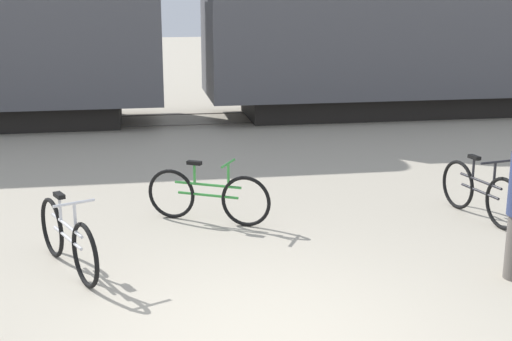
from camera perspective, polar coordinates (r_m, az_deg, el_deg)
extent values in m
plane|color=#B2A893|center=(6.74, 1.32, -13.16)|extent=(80.00, 80.00, 0.00)
cube|color=black|center=(18.94, 14.87, 5.38)|extent=(10.24, 2.19, 0.55)
cube|color=#4C4C51|center=(18.74, 15.28, 11.49)|extent=(12.19, 2.92, 3.50)
cube|color=#4C4238|center=(16.65, -5.50, 3.66)|extent=(64.05, 0.07, 0.01)
cube|color=#4C4238|center=(18.06, -5.84, 4.50)|extent=(64.05, 0.07, 0.01)
torus|color=black|center=(9.94, 19.18, -2.51)|extent=(0.18, 0.71, 0.71)
torus|color=black|center=(10.69, 15.84, -1.09)|extent=(0.18, 0.71, 0.71)
cylinder|color=black|center=(10.26, 17.53, -0.81)|extent=(0.20, 0.86, 0.04)
cylinder|color=black|center=(10.30, 17.46, -1.60)|extent=(0.19, 0.78, 0.04)
cylinder|color=black|center=(10.36, 17.01, 0.22)|extent=(0.04, 0.04, 0.30)
cube|color=black|center=(10.32, 17.07, 1.02)|extent=(0.12, 0.21, 0.05)
cylinder|color=black|center=(10.02, 18.54, -0.28)|extent=(0.04, 0.04, 0.33)
cylinder|color=black|center=(9.98, 18.62, 0.64)|extent=(0.46, 0.12, 0.03)
torus|color=black|center=(7.84, -13.51, -6.61)|extent=(0.34, 0.67, 0.72)
torus|color=black|center=(8.81, -16.00, -4.40)|extent=(0.34, 0.67, 0.72)
cylinder|color=silver|center=(8.26, -14.91, -4.25)|extent=(0.42, 0.88, 0.04)
cylinder|color=silver|center=(8.31, -14.84, -5.23)|extent=(0.39, 0.80, 0.04)
cylinder|color=silver|center=(8.39, -15.40, -2.92)|extent=(0.04, 0.04, 0.30)
cube|color=black|center=(8.35, -15.47, -1.93)|extent=(0.15, 0.22, 0.05)
cylinder|color=silver|center=(7.94, -14.28, -3.70)|extent=(0.04, 0.04, 0.33)
cylinder|color=silver|center=(7.89, -14.35, -2.55)|extent=(0.43, 0.22, 0.03)
torus|color=black|center=(9.51, -0.82, -2.48)|extent=(0.64, 0.38, 0.70)
torus|color=black|center=(9.92, -6.79, -1.87)|extent=(0.64, 0.38, 0.70)
cylinder|color=#338C38|center=(9.65, -3.89, -1.15)|extent=(0.86, 0.49, 0.04)
cylinder|color=#338C38|center=(9.69, -3.87, -1.98)|extent=(0.79, 0.45, 0.04)
cylinder|color=#338C38|center=(9.69, -4.95, -0.22)|extent=(0.04, 0.04, 0.29)
cube|color=black|center=(9.65, -4.97, 0.62)|extent=(0.21, 0.17, 0.05)
cylinder|color=#338C38|center=(9.50, -2.23, -0.37)|extent=(0.04, 0.04, 0.32)
cylinder|color=#338C38|center=(9.46, -2.24, 0.58)|extent=(0.25, 0.42, 0.03)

